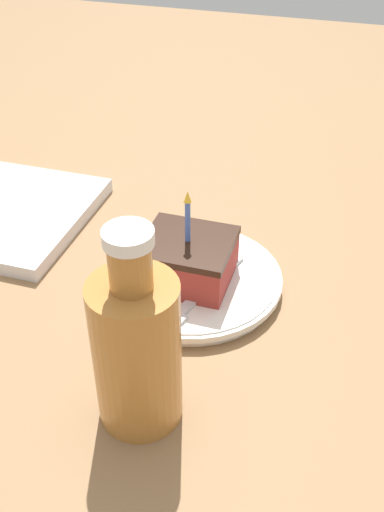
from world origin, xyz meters
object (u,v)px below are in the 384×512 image
Objects in this scene: fork at (194,300)px; bottle at (137,347)px; cake_slice at (188,259)px; plate at (192,279)px.

bottle is at bearing -93.32° from fork.
cake_slice is at bearing 116.48° from fork.
plate is at bearing 92.47° from bottle.
cake_slice reaches higher than fork.
bottle is (-0.01, -0.15, 0.06)m from fork.
bottle is (0.01, -0.20, 0.08)m from plate.
plate is at bearing 69.79° from cake_slice.
bottle is at bearing -87.53° from plate.
cake_slice is at bearing 93.41° from bottle.
bottle reaches higher than cake_slice.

